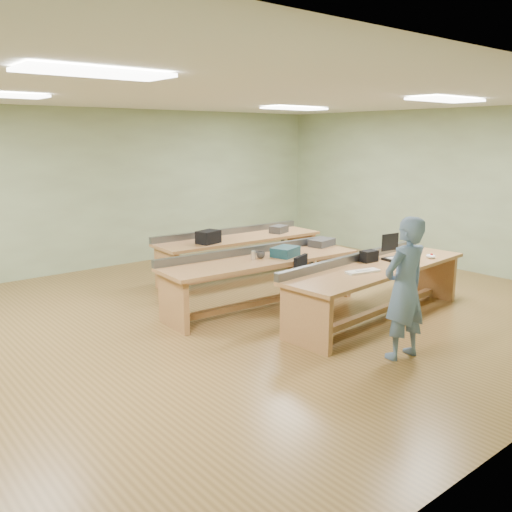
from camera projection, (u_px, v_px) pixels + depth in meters
name	position (u px, v px, depth m)	size (l,w,h in m)	color
floor	(235.00, 317.00, 7.60)	(10.00, 10.00, 0.00)	olive
ceiling	(233.00, 95.00, 6.96)	(10.00, 10.00, 0.00)	silver
wall_back	(108.00, 189.00, 10.30)	(10.00, 0.04, 3.00)	#A2BB8E
wall_right	(442.00, 189.00, 10.38)	(0.04, 8.00, 3.00)	#A2BB8E
fluor_panels	(234.00, 97.00, 6.96)	(6.20, 3.50, 0.03)	white
workbench_front	(376.00, 279.00, 7.45)	(3.30, 1.14, 0.86)	#B5854C
workbench_mid	(260.00, 271.00, 7.91)	(3.13, 1.01, 0.86)	#B5854C
workbench_back	(238.00, 247.00, 9.57)	(3.11, 0.96, 0.86)	#B5854C
person	(405.00, 288.00, 6.05)	(0.59, 0.39, 1.63)	slate
laptop_base	(395.00, 259.00, 7.72)	(0.31, 0.25, 0.03)	black
laptop_screen	(390.00, 242.00, 7.77)	(0.31, 0.02, 0.25)	black
keyboard	(363.00, 271.00, 7.03)	(0.47, 0.16, 0.03)	white
trackball_mouse	(431.00, 256.00, 7.84)	(0.12, 0.14, 0.06)	white
camera_bag	(369.00, 256.00, 7.62)	(0.24, 0.15, 0.16)	black
task_chair	(309.00, 293.00, 7.68)	(0.58, 0.58, 0.83)	black
parts_bin_teal	(285.00, 252.00, 7.97)	(0.40, 0.30, 0.14)	#153944
parts_bin_grey	(322.00, 242.00, 8.73)	(0.42, 0.27, 0.11)	#333335
mug	(261.00, 255.00, 7.85)	(0.13, 0.13, 0.10)	#333335
drinks_can	(253.00, 255.00, 7.77)	(0.07, 0.07, 0.12)	silver
storage_box_back	(208.00, 237.00, 8.94)	(0.37, 0.26, 0.21)	black
tray_back	(279.00, 229.00, 9.93)	(0.32, 0.24, 0.13)	#333335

